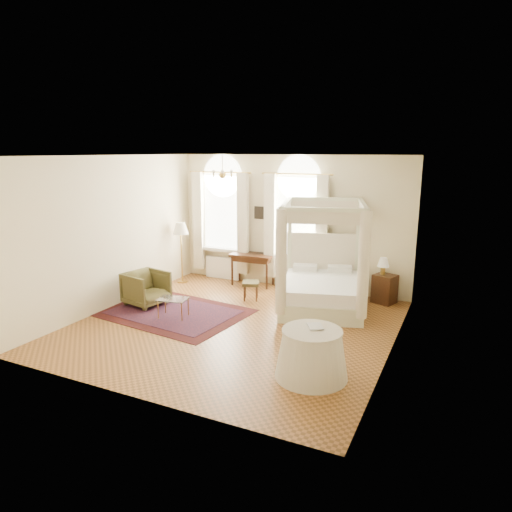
{
  "coord_description": "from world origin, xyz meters",
  "views": [
    {
      "loc": [
        4.03,
        -7.51,
        3.38
      ],
      "look_at": [
        0.28,
        0.4,
        1.36
      ],
      "focal_mm": 32.0,
      "sensor_mm": 36.0,
      "label": 1
    }
  ],
  "objects": [
    {
      "name": "nightstand",
      "position": [
        2.43,
        2.7,
        0.33
      ],
      "size": [
        0.57,
        0.55,
        0.66
      ],
      "primitive_type": "cube",
      "rotation": [
        0.0,
        0.0,
        -0.34
      ],
      "color": "#3B2210",
      "rests_on": "ground"
    },
    {
      "name": "wall_pictures",
      "position": [
        0.09,
        2.97,
        1.89
      ],
      "size": [
        2.54,
        0.03,
        0.39
      ],
      "color": "black",
      "rests_on": "room_walls"
    },
    {
      "name": "laptop",
      "position": [
        -0.7,
        2.83,
        0.83
      ],
      "size": [
        0.38,
        0.31,
        0.03
      ],
      "primitive_type": "imported",
      "rotation": [
        0.0,
        0.0,
        3.52
      ],
      "color": "black",
      "rests_on": "writing_desk"
    },
    {
      "name": "writing_desk",
      "position": [
        -0.91,
        2.7,
        0.7
      ],
      "size": [
        1.11,
        0.61,
        0.82
      ],
      "color": "#3B2210",
      "rests_on": "ground"
    },
    {
      "name": "side_table",
      "position": [
        2.05,
        -1.36,
        0.38
      ],
      "size": [
        1.12,
        1.12,
        0.76
      ],
      "color": "beige",
      "rests_on": "ground"
    },
    {
      "name": "ground",
      "position": [
        0.0,
        0.0,
        0.0
      ],
      "size": [
        6.0,
        6.0,
        0.0
      ],
      "primitive_type": "plane",
      "color": "#955C2B",
      "rests_on": "ground"
    },
    {
      "name": "coffee_table",
      "position": [
        -1.36,
        -0.14,
        0.37
      ],
      "size": [
        0.67,
        0.53,
        0.41
      ],
      "color": "white",
      "rests_on": "ground"
    },
    {
      "name": "window_right",
      "position": [
        0.2,
        2.87,
        1.49
      ],
      "size": [
        1.62,
        0.27,
        3.29
      ],
      "color": "white",
      "rests_on": "room_walls"
    },
    {
      "name": "book",
      "position": [
        1.96,
        -1.29,
        0.78
      ],
      "size": [
        0.33,
        0.36,
        0.03
      ],
      "primitive_type": "imported",
      "rotation": [
        0.0,
        0.0,
        0.54
      ],
      "color": "black",
      "rests_on": "side_table"
    },
    {
      "name": "chandelier",
      "position": [
        -0.9,
        1.2,
        2.91
      ],
      "size": [
        0.51,
        0.45,
        0.5
      ],
      "color": "#B78F3D",
      "rests_on": "room_walls"
    },
    {
      "name": "nightstand_lamp",
      "position": [
        2.36,
        2.73,
        0.91
      ],
      "size": [
        0.26,
        0.26,
        0.39
      ],
      "color": "#B78F3D",
      "rests_on": "nightstand"
    },
    {
      "name": "armchair",
      "position": [
        -2.38,
        0.27,
        0.38
      ],
      "size": [
        0.99,
        0.97,
        0.77
      ],
      "primitive_type": "imported",
      "rotation": [
        0.0,
        0.0,
        1.37
      ],
      "color": "#4B4420",
      "rests_on": "ground"
    },
    {
      "name": "window_left",
      "position": [
        -1.9,
        2.87,
        1.49
      ],
      "size": [
        1.62,
        0.27,
        3.29
      ],
      "color": "white",
      "rests_on": "room_walls"
    },
    {
      "name": "canopy_bed",
      "position": [
        1.24,
        1.7,
        0.53
      ],
      "size": [
        2.28,
        2.55,
        2.34
      ],
      "color": "beige",
      "rests_on": "ground"
    },
    {
      "name": "stool",
      "position": [
        -0.42,
        1.6,
        0.36
      ],
      "size": [
        0.49,
        0.49,
        0.43
      ],
      "color": "#483E1F",
      "rests_on": "ground"
    },
    {
      "name": "oriental_rug",
      "position": [
        -1.55,
        0.1,
        0.01
      ],
      "size": [
        3.25,
        2.5,
        0.01
      ],
      "color": "#431010",
      "rests_on": "ground"
    },
    {
      "name": "room_walls",
      "position": [
        0.0,
        0.0,
        1.98
      ],
      "size": [
        6.0,
        6.0,
        6.0
      ],
      "color": "beige",
      "rests_on": "ground"
    },
    {
      "name": "floor_lamp",
      "position": [
        -2.7,
        2.14,
        1.36
      ],
      "size": [
        0.41,
        0.41,
        1.59
      ],
      "color": "#B78F3D",
      "rests_on": "ground"
    }
  ]
}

